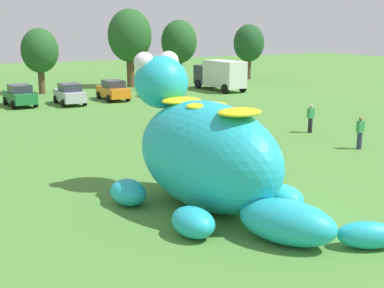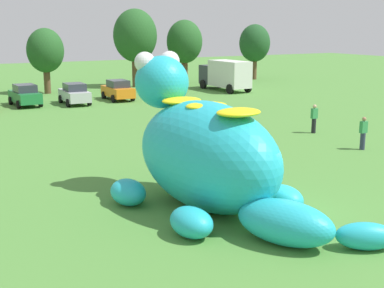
# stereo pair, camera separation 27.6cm
# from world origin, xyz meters

# --- Properties ---
(ground_plane) EXTENTS (160.00, 160.00, 0.00)m
(ground_plane) POSITION_xyz_m (0.00, 0.00, 0.00)
(ground_plane) COLOR #4C8438
(giant_inflatable_creature) EXTENTS (5.99, 10.10, 5.31)m
(giant_inflatable_creature) POSITION_xyz_m (-1.30, 1.81, 1.94)
(giant_inflatable_creature) COLOR #23B2C6
(giant_inflatable_creature) RESTS_ON ground
(car_green) EXTENTS (2.07, 4.16, 1.72)m
(car_green) POSITION_xyz_m (-1.56, 29.47, 0.86)
(car_green) COLOR #1E7238
(car_green) RESTS_ON ground
(car_silver) EXTENTS (2.07, 4.17, 1.72)m
(car_silver) POSITION_xyz_m (2.13, 28.37, 0.86)
(car_silver) COLOR #B7BABF
(car_silver) RESTS_ON ground
(car_orange) EXTENTS (2.02, 4.14, 1.72)m
(car_orange) POSITION_xyz_m (6.15, 29.02, 0.86)
(car_orange) COLOR orange
(car_orange) RESTS_ON ground
(car_white) EXTENTS (2.18, 4.22, 1.72)m
(car_white) POSITION_xyz_m (10.39, 28.43, 0.86)
(car_white) COLOR white
(car_white) RESTS_ON ground
(box_truck) EXTENTS (2.46, 6.45, 2.95)m
(box_truck) POSITION_xyz_m (17.85, 30.10, 1.60)
(box_truck) COLOR #333842
(box_truck) RESTS_ON ground
(tree_centre) EXTENTS (3.42, 3.42, 6.07)m
(tree_centre) POSITION_xyz_m (2.01, 36.47, 3.97)
(tree_centre) COLOR brown
(tree_centre) RESTS_ON ground
(tree_centre_right) EXTENTS (4.49, 4.49, 7.98)m
(tree_centre_right) POSITION_xyz_m (11.51, 37.42, 5.22)
(tree_centre_right) COLOR brown
(tree_centre_right) RESTS_ON ground
(tree_mid_right) EXTENTS (3.89, 3.89, 6.91)m
(tree_mid_right) POSITION_xyz_m (17.43, 37.66, 4.52)
(tree_mid_right) COLOR brown
(tree_mid_right) RESTS_ON ground
(tree_right) EXTENTS (3.63, 3.63, 6.45)m
(tree_right) POSITION_xyz_m (26.93, 37.80, 4.22)
(tree_right) COLOR brown
(tree_right) RESTS_ON ground
(spectator_near_inflatable) EXTENTS (0.38, 0.26, 1.71)m
(spectator_near_inflatable) POSITION_xyz_m (10.25, 5.42, 0.85)
(spectator_near_inflatable) COLOR #2D334C
(spectator_near_inflatable) RESTS_ON ground
(spectator_mid_field) EXTENTS (0.38, 0.26, 1.71)m
(spectator_mid_field) POSITION_xyz_m (11.01, 9.90, 0.85)
(spectator_mid_field) COLOR black
(spectator_mid_field) RESTS_ON ground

